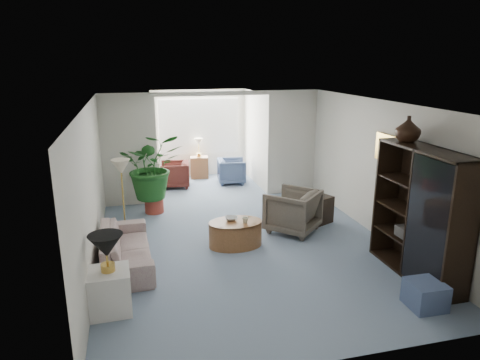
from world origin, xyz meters
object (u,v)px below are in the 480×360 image
object	(u,v)px
coffee_cup	(245,220)
side_table_dark	(320,209)
coffee_bowl	(231,218)
sunroom_chair_blue	(232,171)
coffee_table	(235,234)
end_table	(110,291)
floor_lamp	(121,167)
table_lamp	(106,246)
plant_pot	(154,205)
wingback_chair	(293,211)
cabinet_urn	(408,129)
framed_picture	(387,148)
entertainment_cabinet	(420,214)
sunroom_chair_maroon	(175,174)
ottoman	(425,295)
sunroom_table	(199,167)
sofa	(126,248)

from	to	relation	value
coffee_cup	side_table_dark	world-z (taller)	coffee_cup
coffee_bowl	sunroom_chair_blue	xyz separation A→B (m)	(0.91, 3.86, -0.15)
coffee_table	coffee_cup	bearing A→B (deg)	-33.69
end_table	floor_lamp	size ratio (longest dim) A/B	1.60
table_lamp	plant_pot	distance (m)	3.90
wingback_chair	cabinet_urn	xyz separation A→B (m)	(1.19, -1.60, 1.77)
framed_picture	entertainment_cabinet	world-z (taller)	entertainment_cabinet
side_table_dark	plant_pot	bearing A→B (deg)	155.89
table_lamp	sunroom_chair_blue	xyz separation A→B (m)	(2.93, 5.58, -0.60)
entertainment_cabinet	cabinet_urn	size ratio (longest dim) A/B	4.99
end_table	sunroom_chair_maroon	size ratio (longest dim) A/B	0.79
sunroom_chair_maroon	sunroom_chair_blue	bearing A→B (deg)	96.76
wingback_chair	entertainment_cabinet	xyz separation A→B (m)	(1.19, -2.10, 0.58)
framed_picture	floor_lamp	size ratio (longest dim) A/B	1.39
end_table	ottoman	distance (m)	4.15
floor_lamp	plant_pot	size ratio (longest dim) A/B	0.90
side_table_dark	entertainment_cabinet	distance (m)	2.55
wingback_chair	sunroom_chair_blue	world-z (taller)	wingback_chair
framed_picture	coffee_table	xyz separation A→B (m)	(-2.63, 0.35, -1.47)
end_table	wingback_chair	distance (m)	3.86
end_table	plant_pot	bearing A→B (deg)	78.09
sunroom_chair_maroon	ottoman	bearing A→B (deg)	28.63
sunroom_chair_maroon	plant_pot	bearing A→B (deg)	-12.58
wingback_chair	sunroom_chair_maroon	size ratio (longest dim) A/B	1.23
sunroom_table	framed_picture	bearing A→B (deg)	-63.50
sofa	sunroom_chair_maroon	xyz separation A→B (m)	(1.23, 4.23, 0.05)
framed_picture	wingback_chair	world-z (taller)	framed_picture
coffee_table	wingback_chair	world-z (taller)	wingback_chair
wingback_chair	entertainment_cabinet	world-z (taller)	entertainment_cabinet
sofa	wingback_chair	bearing A→B (deg)	-79.79
framed_picture	sofa	distance (m)	4.72
ottoman	floor_lamp	bearing A→B (deg)	135.32
framed_picture	end_table	xyz separation A→B (m)	(-4.70, -1.27, -1.41)
end_table	coffee_cup	world-z (taller)	end_table
coffee_bowl	entertainment_cabinet	world-z (taller)	entertainment_cabinet
coffee_cup	wingback_chair	distance (m)	1.18
ottoman	coffee_bowl	bearing A→B (deg)	127.38
side_table_dark	cabinet_urn	size ratio (longest dim) A/B	1.37
coffee_table	coffee_bowl	world-z (taller)	coffee_bowl
coffee_bowl	ottoman	size ratio (longest dim) A/B	0.50
end_table	side_table_dark	world-z (taller)	end_table
wingback_chair	end_table	bearing A→B (deg)	-13.03
sofa	sunroom_chair_blue	bearing A→B (deg)	-34.75
coffee_bowl	table_lamp	bearing A→B (deg)	-139.60
sunroom_table	coffee_cup	bearing A→B (deg)	-89.56
wingback_chair	entertainment_cabinet	distance (m)	2.48
end_table	coffee_bowl	bearing A→B (deg)	40.40
framed_picture	end_table	bearing A→B (deg)	-164.86
table_lamp	plant_pot	xyz separation A→B (m)	(0.79, 3.74, -0.77)
sofa	side_table_dark	xyz separation A→B (m)	(3.79, 0.96, -0.01)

